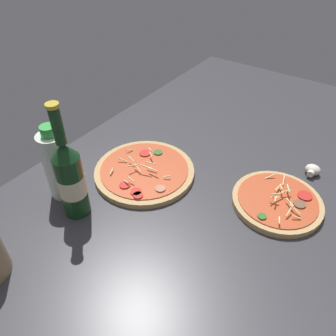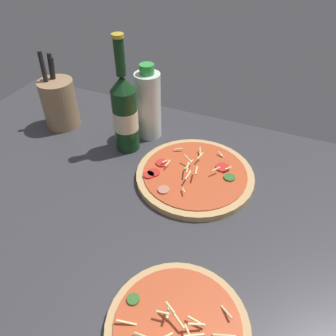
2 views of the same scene
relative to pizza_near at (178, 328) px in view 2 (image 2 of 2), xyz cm
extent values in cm
cube|color=#38383D|center=(-0.98, 17.75, -2.20)|extent=(160.00, 90.00, 2.50)
cylinder|color=tan|center=(-0.01, 0.05, -0.15)|extent=(22.29, 22.29, 1.62)
cylinder|color=#C14C28|center=(-0.01, 0.05, 0.81)|extent=(19.62, 19.62, 0.30)
cylinder|color=#336628|center=(-8.05, 0.90, 1.16)|extent=(2.08, 2.08, 0.40)
cylinder|color=beige|center=(0.03, 0.07, 2.56)|extent=(2.64, 1.73, 0.85)
cylinder|color=beige|center=(2.96, -1.18, 2.81)|extent=(2.80, 1.77, 0.45)
cylinder|color=beige|center=(-1.70, 1.02, 3.26)|extent=(2.04, 1.21, 0.96)
cylinder|color=beige|center=(6.90, 1.11, 1.47)|extent=(3.36, 1.24, 0.97)
cylinder|color=beige|center=(-1.82, 0.48, 2.49)|extent=(1.00, 2.24, 0.93)
cylinder|color=beige|center=(2.09, -1.05, 2.41)|extent=(2.05, 2.14, 0.51)
cylinder|color=beige|center=(2.69, 0.52, 2.59)|extent=(2.48, 1.47, 0.90)
cylinder|color=beige|center=(-2.44, 0.06, 2.76)|extent=(2.09, 0.69, 0.40)
cylinder|color=beige|center=(-7.16, -2.91, 1.44)|extent=(3.11, 1.32, 1.22)
cylinder|color=beige|center=(2.50, 1.25, 1.88)|extent=(2.88, 0.60, 0.66)
cylinder|color=beige|center=(-4.06, -3.91, 2.08)|extent=(2.55, 0.49, 1.13)
cylinder|color=beige|center=(6.23, 4.66, 1.42)|extent=(2.42, 2.08, 1.23)
cylinder|color=tan|center=(-9.68, 34.60, -0.20)|extent=(27.72, 27.72, 1.52)
cylinder|color=#C14C28|center=(-9.68, 34.60, 0.71)|extent=(24.39, 24.39, 0.30)
cylinder|color=red|center=(-18.41, 30.38, 1.06)|extent=(2.91, 2.91, 0.40)
cylinder|color=red|center=(-18.11, 34.40, 1.06)|extent=(2.88, 2.88, 0.40)
cylinder|color=#336628|center=(-1.70, 35.75, 1.06)|extent=(2.62, 2.62, 0.40)
cylinder|color=#B7755B|center=(-13.93, 26.01, 1.06)|extent=(2.63, 2.63, 0.40)
cylinder|color=red|center=(-4.22, 38.61, 1.06)|extent=(3.26, 3.26, 0.40)
cylinder|color=red|center=(-19.11, 29.18, 1.06)|extent=(2.53, 2.53, 0.40)
cylinder|color=beige|center=(-10.02, 38.87, 2.52)|extent=(0.89, 2.47, 0.81)
cylinder|color=beige|center=(-11.59, 35.40, 1.98)|extent=(1.41, 3.14, 1.35)
cylinder|color=beige|center=(-5.09, 35.77, 2.43)|extent=(1.58, 2.06, 0.49)
cylinder|color=beige|center=(-11.05, 32.97, 3.14)|extent=(1.01, 3.11, 0.84)
cylinder|color=beige|center=(-8.86, 32.81, 3.04)|extent=(0.98, 3.08, 0.61)
cylinder|color=beige|center=(-6.02, 42.96, 1.38)|extent=(1.79, 1.33, 0.94)
cylinder|color=beige|center=(-16.29, 33.76, 2.04)|extent=(0.65, 2.19, 0.89)
cylinder|color=beige|center=(-10.21, 31.12, 2.54)|extent=(0.41, 3.20, 0.39)
cylinder|color=beige|center=(-17.47, 34.40, 1.69)|extent=(0.83, 2.00, 0.83)
cylinder|color=beige|center=(-10.87, 41.49, 1.58)|extent=(1.29, 2.66, 1.19)
cylinder|color=beige|center=(-16.34, 40.61, 1.51)|extent=(2.24, 1.22, 0.76)
cylinder|color=beige|center=(-9.61, 26.96, 1.69)|extent=(1.43, 1.69, 0.70)
cylinder|color=beige|center=(-2.72, 37.89, 1.86)|extent=(1.36, 1.89, 0.56)
cylinder|color=beige|center=(-12.22, 36.48, 2.69)|extent=(2.67, 1.52, 1.13)
cylinder|color=#143819|center=(-30.19, 39.23, 7.28)|extent=(6.23, 6.23, 16.46)
cone|color=#143819|center=(-30.19, 39.23, 17.40)|extent=(6.23, 6.23, 3.78)
cylinder|color=#143819|center=(-30.19, 39.23, 23.48)|extent=(2.37, 2.37, 8.40)
cylinder|color=gold|center=(-30.19, 39.23, 28.08)|extent=(2.72, 2.72, 0.80)
cylinder|color=beige|center=(-30.19, 39.23, 7.61)|extent=(6.29, 6.29, 5.27)
cylinder|color=silver|center=(-27.64, 46.99, 7.98)|extent=(6.70, 6.70, 17.86)
cylinder|color=green|center=(-27.64, 46.99, 18.13)|extent=(3.68, 3.68, 2.44)
cylinder|color=#9E7A56|center=(-52.84, 41.72, 5.79)|extent=(9.52, 9.52, 13.49)
cylinder|color=black|center=(-54.10, 42.77, 11.37)|extent=(2.62, 2.80, 13.91)
cylinder|color=black|center=(-54.36, 42.83, 11.92)|extent=(2.43, 2.71, 15.01)
cylinder|color=black|center=(-54.69, 40.67, 12.44)|extent=(2.36, 2.92, 16.03)
camera|label=1|loc=(-63.17, -10.86, 58.38)|focal=35.00mm
camera|label=2|loc=(7.64, -21.27, 50.95)|focal=35.00mm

